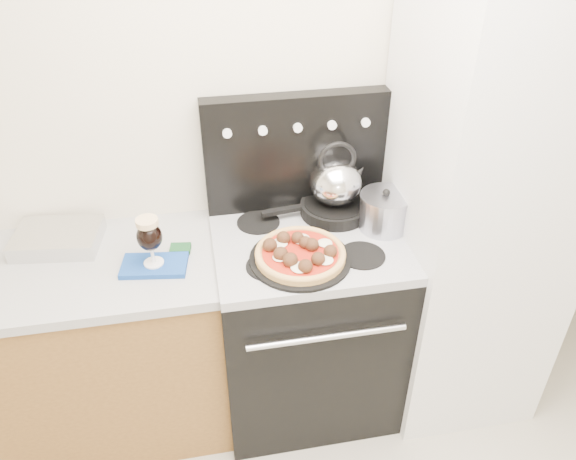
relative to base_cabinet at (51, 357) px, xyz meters
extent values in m
cube|color=beige|center=(1.02, 0.30, 0.82)|extent=(3.50, 0.01, 2.50)
cube|color=brown|center=(0.00, 0.00, 0.00)|extent=(1.45, 0.60, 0.86)
cube|color=#ACACAC|center=(0.00, 0.00, 0.45)|extent=(1.48, 0.63, 0.04)
cube|color=black|center=(1.10, -0.02, 0.01)|extent=(0.76, 0.65, 0.88)
cube|color=#ADADB2|center=(1.10, -0.02, 0.47)|extent=(0.76, 0.65, 0.04)
cube|color=black|center=(1.10, 0.25, 0.74)|extent=(0.76, 0.08, 0.50)
cube|color=silver|center=(1.80, -0.05, 0.52)|extent=(0.64, 0.68, 1.90)
cube|color=white|center=(0.12, 0.15, 0.50)|extent=(0.35, 0.28, 0.07)
cube|color=#164197|center=(0.50, -0.08, 0.48)|extent=(0.26, 0.18, 0.02)
cylinder|color=#242424|center=(1.05, -0.16, 0.50)|extent=(0.47, 0.47, 0.01)
cylinder|color=black|center=(1.25, 0.14, 0.52)|extent=(0.33, 0.33, 0.05)
cylinder|color=#ACAEBC|center=(1.42, 0.00, 0.56)|extent=(0.23, 0.23, 0.14)
camera|label=1|loc=(0.69, -1.81, 1.80)|focal=35.00mm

